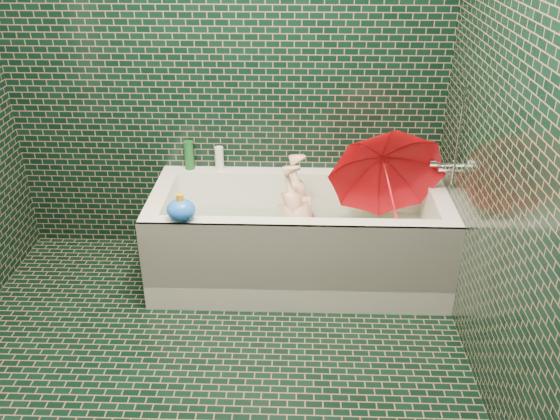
{
  "coord_description": "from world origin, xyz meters",
  "views": [
    {
      "loc": [
        0.44,
        -1.99,
        2.05
      ],
      "look_at": [
        0.34,
        0.82,
        0.55
      ],
      "focal_mm": 38.0,
      "sensor_mm": 36.0,
      "label": 1
    }
  ],
  "objects_px": {
    "child": "(303,233)",
    "bath_toy": "(181,210)",
    "bathtub": "(299,247)",
    "rubber_duck": "(384,167)",
    "umbrella": "(390,188)"
  },
  "relations": [
    {
      "from": "child",
      "to": "bath_toy",
      "type": "bearing_deg",
      "value": -49.1
    },
    {
      "from": "bathtub",
      "to": "rubber_duck",
      "type": "height_order",
      "value": "rubber_duck"
    },
    {
      "from": "umbrella",
      "to": "bath_toy",
      "type": "xyz_separation_m",
      "value": [
        -1.11,
        -0.28,
        -0.01
      ]
    },
    {
      "from": "bathtub",
      "to": "child",
      "type": "distance_m",
      "value": 0.1
    },
    {
      "from": "bathtub",
      "to": "bath_toy",
      "type": "height_order",
      "value": "bath_toy"
    },
    {
      "from": "child",
      "to": "bathtub",
      "type": "bearing_deg",
      "value": -100.63
    },
    {
      "from": "umbrella",
      "to": "rubber_duck",
      "type": "bearing_deg",
      "value": 91.54
    },
    {
      "from": "umbrella",
      "to": "bath_toy",
      "type": "height_order",
      "value": "umbrella"
    },
    {
      "from": "bathtub",
      "to": "child",
      "type": "relative_size",
      "value": 1.89
    },
    {
      "from": "rubber_duck",
      "to": "bath_toy",
      "type": "height_order",
      "value": "bath_toy"
    },
    {
      "from": "bath_toy",
      "to": "rubber_duck",
      "type": "bearing_deg",
      "value": 23.64
    },
    {
      "from": "child",
      "to": "rubber_duck",
      "type": "xyz_separation_m",
      "value": [
        0.49,
        0.34,
        0.28
      ]
    },
    {
      "from": "bathtub",
      "to": "rubber_duck",
      "type": "distance_m",
      "value": 0.71
    },
    {
      "from": "bath_toy",
      "to": "child",
      "type": "bearing_deg",
      "value": 19.34
    },
    {
      "from": "child",
      "to": "bath_toy",
      "type": "distance_m",
      "value": 0.77
    }
  ]
}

